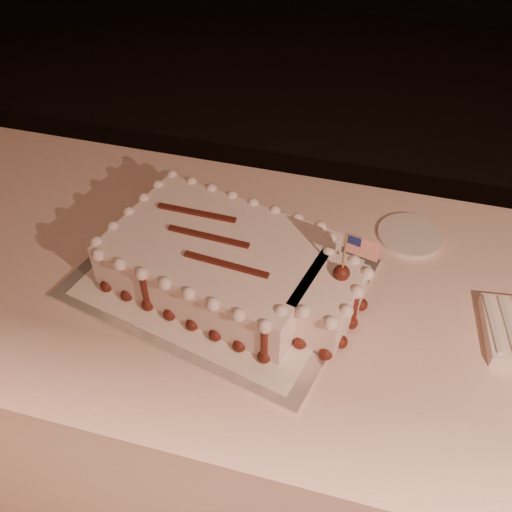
% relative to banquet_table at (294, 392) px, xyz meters
% --- Properties ---
extents(room_shell, '(6.10, 8.10, 2.90)m').
position_rel_banquet_table_xyz_m(room_shell, '(0.00, -0.60, 1.02)').
color(room_shell, black).
rests_on(room_shell, ground).
extents(banquet_table, '(2.40, 0.80, 0.75)m').
position_rel_banquet_table_xyz_m(banquet_table, '(0.00, 0.00, 0.00)').
color(banquet_table, beige).
rests_on(banquet_table, ground).
extents(cake_board, '(0.65, 0.54, 0.01)m').
position_rel_banquet_table_xyz_m(cake_board, '(-0.18, -0.01, 0.38)').
color(cake_board, white).
rests_on(cake_board, banquet_table).
extents(doily, '(0.58, 0.49, 0.00)m').
position_rel_banquet_table_xyz_m(doily, '(-0.18, -0.01, 0.38)').
color(doily, white).
rests_on(doily, cake_board).
extents(sheet_cake, '(0.56, 0.39, 0.21)m').
position_rel_banquet_table_xyz_m(sheet_cake, '(-0.15, -0.01, 0.44)').
color(sheet_cake, white).
rests_on(sheet_cake, doily).
extents(side_plate, '(0.15, 0.15, 0.01)m').
position_rel_banquet_table_xyz_m(side_plate, '(0.20, 0.23, 0.38)').
color(side_plate, silver).
rests_on(side_plate, banquet_table).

